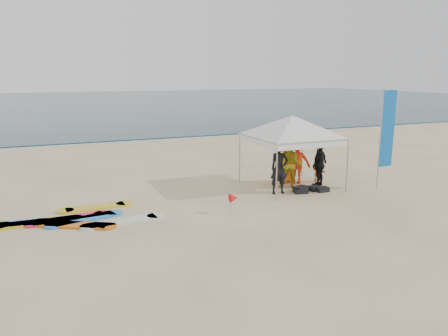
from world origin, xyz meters
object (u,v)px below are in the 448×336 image
person_black_b (319,164)px  person_orange_b (288,161)px  person_orange_a (297,161)px  marker_pennant (234,198)px  person_seated (318,171)px  feather_flag (387,130)px  surfboard_spread (61,221)px  person_black_a (279,168)px  person_yellow (291,165)px  canopy_tent (293,116)px

person_black_b → person_orange_b: size_ratio=1.01×
person_orange_a → marker_pennant: 4.67m
person_seated → feather_flag: (1.66, -1.92, 1.85)m
person_orange_b → surfboard_spread: size_ratio=0.30×
person_black_a → feather_flag: (4.03, -1.00, 1.34)m
marker_pennant → person_black_b: bearing=21.7°
person_yellow → canopy_tent: bearing=91.7°
surfboard_spread → person_orange_b: bearing=10.5°
person_orange_a → feather_flag: (2.60, -2.06, 1.37)m
person_yellow → person_orange_b: 0.99m
person_black_a → canopy_tent: size_ratio=0.45×
person_orange_b → surfboard_spread: person_orange_b is taller
person_seated → marker_pennant: 5.41m
person_yellow → canopy_tent: size_ratio=0.44×
person_orange_b → canopy_tent: canopy_tent is taller
person_yellow → canopy_tent: canopy_tent is taller
person_black_a → person_orange_a: (1.43, 1.06, -0.03)m
person_black_b → person_orange_b: person_black_b is taller
person_black_a → surfboard_spread: size_ratio=0.33×
marker_pennant → surfboard_spread: marker_pennant is taller
person_black_b → person_orange_b: bearing=-79.1°
person_orange_a → person_black_b: person_orange_a is taller
person_black_a → person_orange_a: bearing=40.3°
canopy_tent → feather_flag: 3.57m
canopy_tent → feather_flag: size_ratio=1.10×
feather_flag → person_black_a: bearing=166.1°
person_orange_a → marker_pennant: (-3.91, -2.51, -0.43)m
feather_flag → surfboard_spread: bearing=176.4°
person_black_a → person_black_b: 2.05m
person_seated → person_black_a: bearing=109.9°
person_black_b → marker_pennant: bearing=-6.3°
person_orange_b → canopy_tent: size_ratio=0.41×
person_orange_b → marker_pennant: person_orange_b is taller
canopy_tent → marker_pennant: (-3.40, -2.12, -2.31)m
marker_pennant → person_orange_a: bearing=32.7°
person_seated → marker_pennant: size_ratio=1.37×
person_yellow → marker_pennant: size_ratio=2.96×
feather_flag → person_black_b: bearing=146.2°
person_yellow → person_black_b: bearing=29.9°
person_black_a → person_orange_b: size_ratio=1.10×
feather_flag → surfboard_spread: 11.91m
canopy_tent → feather_flag: feather_flag is taller
person_orange_b → person_orange_a: bearing=118.4°
canopy_tent → marker_pennant: size_ratio=6.68×
person_black_a → person_black_b: (2.02, 0.35, -0.08)m
person_black_a → person_orange_b: 1.82m
person_orange_a → person_black_a: bearing=50.8°
person_black_a → surfboard_spread: bearing=-174.3°
surfboard_spread → feather_flag: bearing=-3.6°
canopy_tent → marker_pennant: bearing=-148.0°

